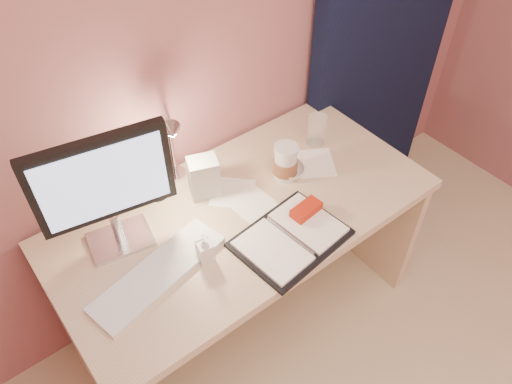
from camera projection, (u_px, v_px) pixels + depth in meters
room at (377, 0)px, 2.11m from camera, size 3.50×3.50×3.50m
desk at (233, 237)px, 2.01m from camera, size 1.40×0.70×0.73m
monitor at (104, 185)px, 1.52m from camera, size 0.42×0.19×0.45m
keyboard at (159, 273)px, 1.60m from camera, size 0.50×0.24×0.02m
planner at (292, 235)px, 1.71m from camera, size 0.39×0.31×0.06m
paper_a at (253, 204)px, 1.83m from camera, size 0.15×0.15×0.00m
paper_b at (313, 163)px, 1.99m from camera, size 0.23×0.23×0.00m
paper_c at (232, 193)px, 1.87m from camera, size 0.22×0.22×0.00m
coffee_cup at (285, 163)px, 1.88m from camera, size 0.09×0.09×0.15m
clear_cup at (317, 130)px, 2.03m from camera, size 0.08×0.08×0.13m
bowl at (289, 171)px, 1.93m from camera, size 0.14×0.14×0.04m
lotion_bottle at (205, 248)px, 1.62m from camera, size 0.06×0.06×0.11m
dark_jar at (152, 174)px, 1.82m from camera, size 0.12×0.12×0.18m
product_box at (204, 177)px, 1.82m from camera, size 0.13×0.12×0.16m
desk_lamp at (190, 138)px, 1.75m from camera, size 0.14×0.22×0.36m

